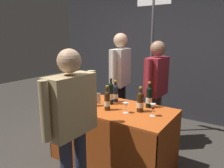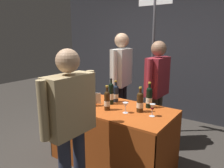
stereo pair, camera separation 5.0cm
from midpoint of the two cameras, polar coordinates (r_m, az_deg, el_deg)
ground_plane at (r=3.06m, az=0.50°, el=-20.26°), size 12.00×12.00×0.00m
back_partition at (r=4.54m, az=16.57°, el=9.61°), size 5.67×0.12×2.91m
tasting_table at (r=2.80m, az=0.52°, el=-10.90°), size 1.56×0.78×0.78m
featured_wine_bottle at (r=2.87m, az=1.50°, el=-2.48°), size 0.08×0.08×0.30m
display_bottle_0 at (r=3.25m, az=-6.58°, el=-0.48°), size 0.08×0.08×0.32m
display_bottle_1 at (r=2.69m, az=10.55°, el=-3.47°), size 0.08×0.08×0.33m
display_bottle_2 at (r=2.77m, az=0.29°, el=-2.54°), size 0.07×0.07×0.35m
display_bottle_3 at (r=2.71m, az=-5.57°, el=-3.04°), size 0.08×0.08×0.34m
display_bottle_4 at (r=2.52m, az=8.16°, el=-4.76°), size 0.08×0.08×0.30m
display_bottle_5 at (r=2.56m, az=-0.79°, el=-4.38°), size 0.07×0.07×0.31m
display_bottle_6 at (r=2.88m, az=-10.69°, el=-2.44°), size 0.07×0.07×0.31m
wine_glass_near_vendor at (r=2.41m, az=11.47°, el=-6.21°), size 0.07×0.07×0.14m
wine_glass_mid at (r=3.00m, az=-9.96°, el=-2.75°), size 0.06×0.06×0.12m
wine_glass_near_taster at (r=2.48m, az=4.24°, el=-5.79°), size 0.07×0.07×0.13m
flower_vase at (r=2.78m, az=-8.24°, el=-3.38°), size 0.10×0.10×0.41m
brochure_stand at (r=2.81m, az=-4.00°, el=-3.88°), size 0.14×0.09×0.15m
vendor_presenter at (r=3.21m, az=12.52°, el=-0.18°), size 0.22×0.60×1.60m
vendor_assistant at (r=3.54m, az=2.98°, el=2.61°), size 0.28×0.61×1.72m
taster_foreground_right at (r=2.00m, az=-10.52°, el=-8.64°), size 0.22×0.65×1.56m
booth_signpost at (r=3.55m, az=11.46°, el=9.21°), size 0.56×0.04×2.36m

